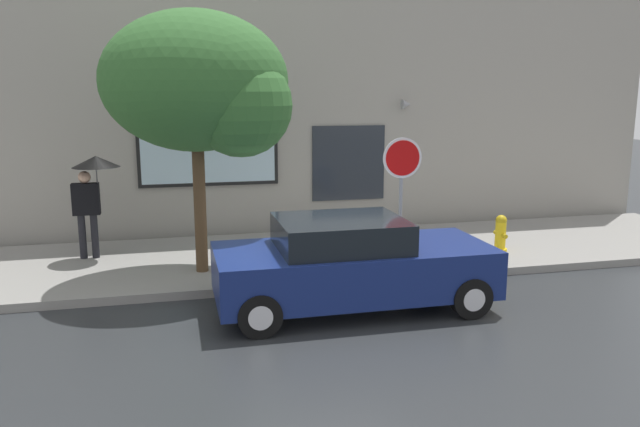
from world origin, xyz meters
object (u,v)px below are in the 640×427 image
(stop_sign, at_px, (402,176))
(parked_car, at_px, (351,264))
(pedestrian_with_umbrella, at_px, (92,180))
(street_tree, at_px, (204,87))
(fire_hydrant, at_px, (500,234))

(stop_sign, bearing_deg, parked_car, -130.46)
(parked_car, xyz_separation_m, pedestrian_with_umbrella, (-4.21, 3.60, 0.99))
(pedestrian_with_umbrella, xyz_separation_m, street_tree, (2.14, -1.53, 1.77))
(parked_car, height_order, fire_hydrant, parked_car)
(pedestrian_with_umbrella, bearing_deg, parked_car, -40.54)
(pedestrian_with_umbrella, bearing_deg, fire_hydrant, -10.06)
(pedestrian_with_umbrella, bearing_deg, street_tree, -35.53)
(fire_hydrant, height_order, stop_sign, stop_sign)
(fire_hydrant, bearing_deg, parked_car, -150.60)
(fire_hydrant, bearing_deg, street_tree, -179.06)
(parked_car, distance_m, stop_sign, 2.56)
(pedestrian_with_umbrella, height_order, stop_sign, stop_sign)
(fire_hydrant, xyz_separation_m, pedestrian_with_umbrella, (-8.06, 1.43, 1.19))
(street_tree, xyz_separation_m, stop_sign, (3.56, -0.33, -1.63))
(street_tree, bearing_deg, stop_sign, -5.31)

